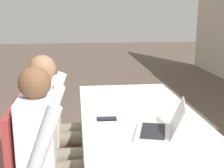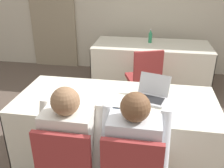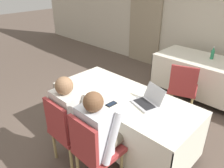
{
  "view_description": "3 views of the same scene",
  "coord_description": "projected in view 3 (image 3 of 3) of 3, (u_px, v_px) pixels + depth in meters",
  "views": [
    {
      "loc": [
        2.1,
        -0.46,
        1.51
      ],
      "look_at": [
        0.0,
        -0.21,
        1.0
      ],
      "focal_mm": 50.0,
      "sensor_mm": 36.0,
      "label": 1
    },
    {
      "loc": [
        0.32,
        -2.11,
        1.88
      ],
      "look_at": [
        0.0,
        -0.21,
        1.0
      ],
      "focal_mm": 40.0,
      "sensor_mm": 36.0,
      "label": 2
    },
    {
      "loc": [
        1.57,
        -1.84,
        2.16
      ],
      "look_at": [
        0.0,
        -0.21,
        1.0
      ],
      "focal_mm": 35.0,
      "sensor_mm": 36.0,
      "label": 3
    }
  ],
  "objects": [
    {
      "name": "chair_far_spare",
      "position": [
        183.0,
        87.0,
        3.51
      ],
      "size": [
        0.57,
        0.57,
        0.92
      ],
      "rotation": [
        0.0,
        0.0,
        3.5
      ],
      "color": "tan",
      "rests_on": "ground_plane"
    },
    {
      "name": "cell_phone",
      "position": [
        111.0,
        104.0,
        2.61
      ],
      "size": [
        0.08,
        0.14,
        0.01
      ],
      "rotation": [
        0.0,
        0.0,
        -0.04
      ],
      "color": "black",
      "rests_on": "conference_table_near"
    },
    {
      "name": "curtain_panel",
      "position": [
        146.0,
        11.0,
        5.33
      ],
      "size": [
        0.93,
        0.04,
        2.65
      ],
      "color": "gray",
      "rests_on": "ground_plane"
    },
    {
      "name": "chair_near_right",
      "position": [
        94.0,
        149.0,
        2.29
      ],
      "size": [
        0.44,
        0.44,
        0.92
      ],
      "rotation": [
        0.0,
        0.0,
        3.14
      ],
      "color": "tan",
      "rests_on": "ground_plane"
    },
    {
      "name": "wall_back",
      "position": [
        218.0,
        18.0,
        4.3
      ],
      "size": [
        12.0,
        0.06,
        2.7
      ],
      "color": "beige",
      "rests_on": "ground_plane"
    },
    {
      "name": "laptop",
      "position": [
        147.0,
        101.0,
        2.6
      ],
      "size": [
        0.37,
        0.37,
        0.21
      ],
      "rotation": [
        0.0,
        0.0,
        -0.29
      ],
      "color": "#B7B7BC",
      "rests_on": "conference_table_near"
    },
    {
      "name": "person_checkered_shirt",
      "position": [
        73.0,
        114.0,
        2.57
      ],
      "size": [
        0.5,
        0.52,
        1.18
      ],
      "rotation": [
        0.0,
        0.0,
        3.14
      ],
      "color": "#665B4C",
      "rests_on": "ground_plane"
    },
    {
      "name": "person_white_shirt",
      "position": [
        100.0,
        132.0,
        2.28
      ],
      "size": [
        0.5,
        0.52,
        1.18
      ],
      "rotation": [
        0.0,
        0.0,
        3.14
      ],
      "color": "#665B4C",
      "rests_on": "ground_plane"
    },
    {
      "name": "chair_near_left",
      "position": [
        67.0,
        129.0,
        2.58
      ],
      "size": [
        0.44,
        0.44,
        0.92
      ],
      "rotation": [
        0.0,
        0.0,
        3.14
      ],
      "color": "tan",
      "rests_on": "ground_plane"
    },
    {
      "name": "paper_centre_table",
      "position": [
        135.0,
        101.0,
        2.69
      ],
      "size": [
        0.33,
        0.36,
        0.0
      ],
      "rotation": [
        0.0,
        0.0,
        -0.49
      ],
      "color": "white",
      "rests_on": "conference_table_near"
    },
    {
      "name": "water_bottle",
      "position": [
        213.0,
        53.0,
        3.94
      ],
      "size": [
        0.06,
        0.06,
        0.23
      ],
      "color": "#288456",
      "rests_on": "conference_table_far"
    },
    {
      "name": "conference_table_near",
      "position": [
        123.0,
        107.0,
        2.87
      ],
      "size": [
        1.94,
        0.86,
        0.75
      ],
      "color": "silver",
      "rests_on": "ground_plane"
    },
    {
      "name": "conference_table_far",
      "position": [
        209.0,
        70.0,
        3.98
      ],
      "size": [
        1.94,
        0.86,
        0.75
      ],
      "color": "silver",
      "rests_on": "ground_plane"
    },
    {
      "name": "paper_beside_laptop",
      "position": [
        101.0,
        81.0,
        3.17
      ],
      "size": [
        0.32,
        0.36,
        0.0
      ],
      "rotation": [
        0.0,
        0.0,
        -0.46
      ],
      "color": "white",
      "rests_on": "conference_table_near"
    },
    {
      "name": "ground_plane",
      "position": [
        122.0,
        141.0,
        3.13
      ],
      "size": [
        24.0,
        24.0,
        0.0
      ],
      "primitive_type": "plane",
      "color": "brown"
    }
  ]
}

